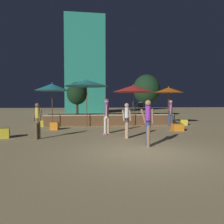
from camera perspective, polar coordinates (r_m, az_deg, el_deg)
ground_plane at (r=7.39m, az=8.05°, el=-10.49°), size 120.00×120.00×0.00m
wooden_deck at (r=17.00m, az=-0.79°, el=-1.84°), size 9.39×3.15×0.80m
patio_umbrella_0 at (r=15.42m, az=5.55°, el=6.07°), size 2.93×2.93×2.93m
patio_umbrella_1 at (r=15.04m, az=-6.64°, el=7.48°), size 2.95×2.95×3.25m
patio_umbrella_2 at (r=16.47m, az=14.54°, el=5.56°), size 2.14×2.14×2.82m
patio_umbrella_3 at (r=14.89m, az=-15.40°, el=6.26°), size 2.25×2.25×2.96m
cube_seat_0 at (r=15.87m, az=-17.69°, el=-2.81°), size 0.51×0.51×0.43m
cube_seat_1 at (r=13.70m, az=-14.75°, el=-3.53°), size 0.54×0.54×0.46m
cube_seat_2 at (r=11.41m, az=-26.48°, el=-4.94°), size 0.60×0.60×0.46m
cube_seat_3 at (r=16.82m, az=18.24°, el=-2.56°), size 0.62×0.62×0.40m
cube_seat_4 at (r=13.36m, az=16.69°, el=-3.82°), size 0.64×0.64×0.41m
person_0 at (r=11.65m, az=-1.39°, el=-0.40°), size 0.31×0.49×1.85m
person_1 at (r=10.14m, az=3.87°, el=-1.97°), size 0.46×0.29×1.63m
person_2 at (r=10.38m, az=-18.86°, el=-1.97°), size 0.47×0.34×1.64m
person_3 at (r=8.25m, az=9.37°, el=-2.42°), size 0.51×0.30×1.75m
person_4 at (r=15.65m, az=15.09°, el=0.05°), size 0.30×0.50×1.81m
bistro_chair_0 at (r=18.23m, az=7.51°, el=1.53°), size 0.42×0.43×0.90m
bistro_chair_1 at (r=16.45m, az=5.81°, el=1.43°), size 0.46×0.46×0.90m
frisbee_disc at (r=11.25m, az=-1.74°, el=-5.86°), size 0.25×0.25×0.03m
background_tree_0 at (r=25.36m, az=9.02°, el=5.85°), size 3.07×3.07×4.83m
background_tree_1 at (r=25.46m, az=-9.11°, el=4.78°), size 2.34×2.34×3.97m
distant_building at (r=35.92m, az=-7.11°, el=11.89°), size 6.15×4.54×15.01m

